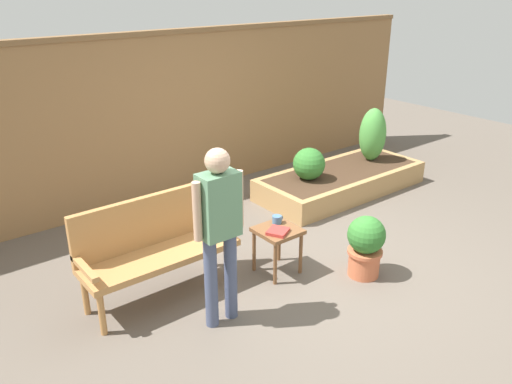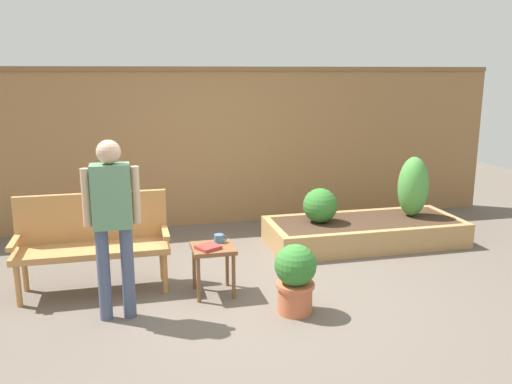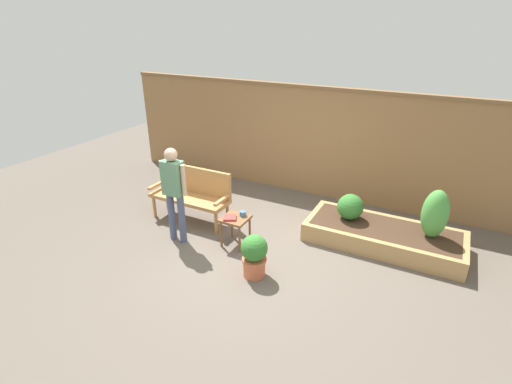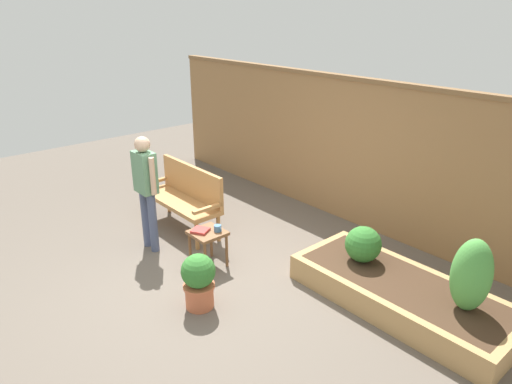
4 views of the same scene
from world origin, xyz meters
TOP-DOWN VIEW (x-y plane):
  - ground_plane at (0.00, 0.00)m, footprint 14.00×14.00m
  - fence_back at (0.00, 2.60)m, footprint 8.40×0.14m
  - garden_bench at (-1.46, 0.58)m, footprint 1.44×0.48m
  - side_table at (-0.35, 0.16)m, footprint 0.40×0.40m
  - cup_on_table at (-0.27, 0.26)m, footprint 0.13×0.09m
  - book_on_table at (-0.40, 0.10)m, footprint 0.26×0.25m
  - potted_boxwood at (0.29, -0.41)m, footprint 0.37×0.37m
  - raised_planter_bed at (1.73, 1.24)m, footprint 2.40×1.00m
  - shrub_near_bench at (1.15, 1.29)m, footprint 0.42×0.42m
  - shrub_far_corner at (2.39, 1.29)m, footprint 0.38×0.38m
  - person_by_bench at (-1.24, -0.15)m, footprint 0.47×0.20m

SIDE VIEW (x-z plane):
  - ground_plane at x=0.00m, z-range 0.00..0.00m
  - raised_planter_bed at x=1.73m, z-range 0.00..0.30m
  - potted_boxwood at x=0.29m, z-range 0.03..0.66m
  - side_table at x=-0.35m, z-range 0.16..0.64m
  - book_on_table at x=-0.40m, z-range 0.48..0.51m
  - shrub_near_bench at x=1.15m, z-range 0.30..0.72m
  - cup_on_table at x=-0.27m, z-range 0.48..0.56m
  - garden_bench at x=-1.46m, z-range 0.07..1.01m
  - shrub_far_corner at x=2.39m, z-range 0.30..1.06m
  - person_by_bench at x=-1.24m, z-range 0.15..1.71m
  - fence_back at x=0.00m, z-range 0.01..2.17m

